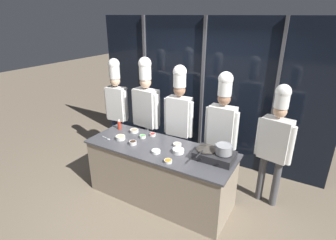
% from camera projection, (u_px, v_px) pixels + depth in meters
% --- Properties ---
extents(ground_plane, '(24.00, 24.00, 0.00)m').
position_uv_depth(ground_plane, '(160.00, 196.00, 4.20)').
color(ground_plane, '#7F705B').
extents(window_wall_back, '(4.54, 0.09, 2.70)m').
position_uv_depth(window_wall_back, '(203.00, 92.00, 4.94)').
color(window_wall_back, black).
rests_on(window_wall_back, ground_plane).
extents(demo_counter, '(2.26, 0.83, 0.89)m').
position_uv_depth(demo_counter, '(160.00, 173.00, 4.03)').
color(demo_counter, gray).
rests_on(demo_counter, ground_plane).
extents(portable_stove, '(0.53, 0.37, 0.12)m').
position_uv_depth(portable_stove, '(215.00, 155.00, 3.54)').
color(portable_stove, '#28282B').
rests_on(portable_stove, demo_counter).
extents(frying_pan, '(0.29, 0.50, 0.05)m').
position_uv_depth(frying_pan, '(206.00, 148.00, 3.56)').
color(frying_pan, '#38332D').
rests_on(frying_pan, portable_stove).
extents(stock_pot, '(0.25, 0.22, 0.13)m').
position_uv_depth(stock_pot, '(224.00, 149.00, 3.43)').
color(stock_pot, '#93969B').
rests_on(stock_pot, portable_stove).
extents(squeeze_bottle_chili, '(0.05, 0.05, 0.19)m').
position_uv_depth(squeeze_bottle_chili, '(119.00, 124.00, 4.46)').
color(squeeze_bottle_chili, red).
rests_on(squeeze_bottle_chili, demo_counter).
extents(prep_bowl_mushrooms, '(0.15, 0.15, 0.05)m').
position_uv_depth(prep_bowl_mushrooms, '(134.00, 131.00, 4.36)').
color(prep_bowl_mushrooms, white).
rests_on(prep_bowl_mushrooms, demo_counter).
extents(prep_bowl_scallions, '(0.10, 0.10, 0.04)m').
position_uv_depth(prep_bowl_scallions, '(143.00, 136.00, 4.16)').
color(prep_bowl_scallions, white).
rests_on(prep_bowl_scallions, demo_counter).
extents(prep_bowl_shrimp, '(0.13, 0.13, 0.04)m').
position_uv_depth(prep_bowl_shrimp, '(177.00, 144.00, 3.91)').
color(prep_bowl_shrimp, white).
rests_on(prep_bowl_shrimp, demo_counter).
extents(prep_bowl_bell_pepper, '(0.10, 0.10, 0.04)m').
position_uv_depth(prep_bowl_bell_pepper, '(153.00, 135.00, 4.23)').
color(prep_bowl_bell_pepper, white).
rests_on(prep_bowl_bell_pepper, demo_counter).
extents(prep_bowl_garlic, '(0.13, 0.13, 0.04)m').
position_uv_depth(prep_bowl_garlic, '(156.00, 151.00, 3.71)').
color(prep_bowl_garlic, white).
rests_on(prep_bowl_garlic, demo_counter).
extents(prep_bowl_soy_glaze, '(0.11, 0.11, 0.05)m').
position_uv_depth(prep_bowl_soy_glaze, '(133.00, 143.00, 3.95)').
color(prep_bowl_soy_glaze, white).
rests_on(prep_bowl_soy_glaze, demo_counter).
extents(prep_bowl_onion, '(0.17, 0.17, 0.06)m').
position_uv_depth(prep_bowl_onion, '(178.00, 150.00, 3.71)').
color(prep_bowl_onion, white).
rests_on(prep_bowl_onion, demo_counter).
extents(prep_bowl_ginger, '(0.15, 0.15, 0.06)m').
position_uv_depth(prep_bowl_ginger, '(120.00, 137.00, 4.11)').
color(prep_bowl_ginger, white).
rests_on(prep_bowl_ginger, demo_counter).
extents(prep_bowl_carrots, '(0.11, 0.11, 0.04)m').
position_uv_depth(prep_bowl_carrots, '(168.00, 161.00, 3.47)').
color(prep_bowl_carrots, white).
rests_on(prep_bowl_carrots, demo_counter).
extents(serving_spoon_slotted, '(0.21, 0.07, 0.02)m').
position_uv_depth(serving_spoon_slotted, '(107.00, 139.00, 4.12)').
color(serving_spoon_slotted, '#B2B5BA').
rests_on(serving_spoon_slotted, demo_counter).
extents(chef_head, '(0.49, 0.23, 1.98)m').
position_uv_depth(chef_head, '(116.00, 100.00, 5.00)').
color(chef_head, '#2D3856').
rests_on(chef_head, ground_plane).
extents(chef_sous, '(0.58, 0.27, 2.06)m').
position_uv_depth(chef_sous, '(146.00, 106.00, 4.66)').
color(chef_sous, '#2D3856').
rests_on(chef_sous, ground_plane).
extents(chef_line, '(0.52, 0.23, 1.99)m').
position_uv_depth(chef_line, '(179.00, 114.00, 4.33)').
color(chef_line, '#2D3856').
rests_on(chef_line, ground_plane).
extents(chef_pastry, '(0.52, 0.22, 1.97)m').
position_uv_depth(chef_pastry, '(222.00, 124.00, 3.98)').
color(chef_pastry, '#2D3856').
rests_on(chef_pastry, ground_plane).
extents(chef_apprentice, '(0.52, 0.28, 1.87)m').
position_uv_depth(chef_apprentice, '(275.00, 138.00, 3.69)').
color(chef_apprentice, '#4C4C51').
rests_on(chef_apprentice, ground_plane).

